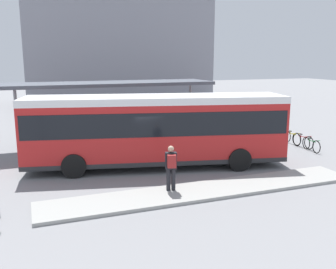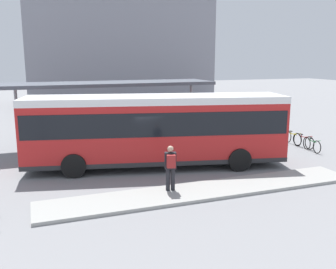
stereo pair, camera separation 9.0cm
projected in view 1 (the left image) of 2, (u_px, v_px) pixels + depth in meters
The scene contains 12 objects.
ground_plane at pixel (156, 167), 17.07m from camera, with size 120.00×120.00×0.00m, color gray.
curb_island at pixel (207, 190), 13.82m from camera, with size 12.21×1.80×0.12m.
city_bus at pixel (156, 126), 16.69m from camera, with size 11.68×4.90×3.23m.
pedestrian_waiting at pixel (171, 165), 13.44m from camera, with size 0.45×0.49×1.66m.
bicycle_green at pixel (311, 145), 19.85m from camera, with size 0.48×1.60×0.69m.
bicycle_red at pixel (303, 141), 20.69m from camera, with size 0.48×1.72×0.74m.
bicycle_yellow at pixel (292, 138), 21.47m from camera, with size 0.48×1.75×0.75m.
bicycle_orange at pixel (279, 135), 22.19m from camera, with size 0.48×1.65×0.72m.
station_shelter at pixel (110, 85), 20.68m from camera, with size 11.53×3.00×3.56m.
potted_planter_near_shelter at pixel (107, 142), 18.99m from camera, with size 0.92×0.92×1.34m.
potted_planter_far_side at pixel (194, 137), 20.06m from camera, with size 1.01×1.01×1.38m.
station_building at pixel (113, 22), 39.77m from camera, with size 18.48×10.90×17.33m.
Camera 1 is at (-5.28, -15.57, 4.85)m, focal length 40.00 mm.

